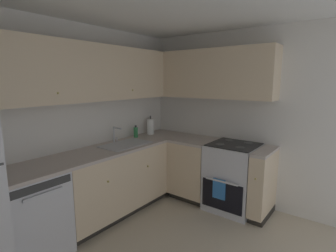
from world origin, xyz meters
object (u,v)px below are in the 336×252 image
object	(u,v)px
oven_range	(233,176)
soap_bottle	(136,132)
dishwasher	(30,215)
paper_towel_roll	(151,126)

from	to	relation	value
oven_range	soap_bottle	bearing A→B (deg)	108.51
dishwasher	soap_bottle	distance (m)	1.78
paper_towel_roll	oven_range	bearing A→B (deg)	-83.92
paper_towel_roll	dishwasher	bearing A→B (deg)	-175.40
soap_bottle	paper_towel_roll	size ratio (longest dim) A/B	0.60
paper_towel_roll	soap_bottle	bearing A→B (deg)	176.34
soap_bottle	paper_towel_roll	bearing A→B (deg)	-3.66
soap_bottle	dishwasher	bearing A→B (deg)	-173.87
oven_range	soap_bottle	xyz separation A→B (m)	(-0.46, 1.36, 0.52)
dishwasher	soap_bottle	xyz separation A→B (m)	(1.68, 0.18, 0.54)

